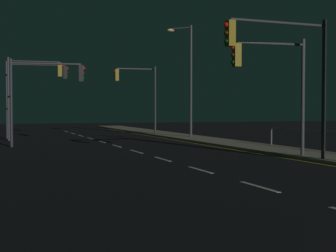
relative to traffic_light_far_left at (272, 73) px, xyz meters
name	(u,v)px	position (x,y,z in m)	size (l,w,h in m)	color
ground_plane	(158,158)	(-4.23, 2.32, -3.64)	(112.00, 112.00, 0.00)	black
sidewalk_right	(291,152)	(2.53, 2.32, -3.57)	(2.78, 77.00, 0.14)	gray
lane_markings_center	(136,152)	(-4.23, 5.82, -3.63)	(0.14, 50.00, 0.01)	silver
lane_edge_line	(215,147)	(0.89, 7.32, -3.63)	(0.14, 53.00, 0.01)	gold
traffic_light_far_left	(272,73)	(0.00, 0.00, 0.00)	(3.39, 0.50, 4.99)	#38383D
traffic_light_far_center	(34,84)	(-8.06, 19.40, 0.36)	(4.45, 0.84, 5.64)	#38383D
traffic_light_far_right	(138,86)	(0.37, 20.98, 0.39)	(3.53, 0.51, 5.56)	#2D3033
traffic_light_near_left	(32,83)	(-8.37, 16.90, 0.33)	(3.73, 0.47, 5.65)	#38383D
traffic_light_mid_right	(283,59)	(-0.50, -1.59, 0.45)	(4.57, 0.35, 5.55)	#2D3033
traffic_light_near_right	(45,85)	(-8.13, 10.93, -0.09)	(4.19, 0.73, 4.99)	#2D3033
street_lamp_corner	(187,71)	(2.42, 15.24, 1.29)	(1.49, 1.45, 8.06)	#38383D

